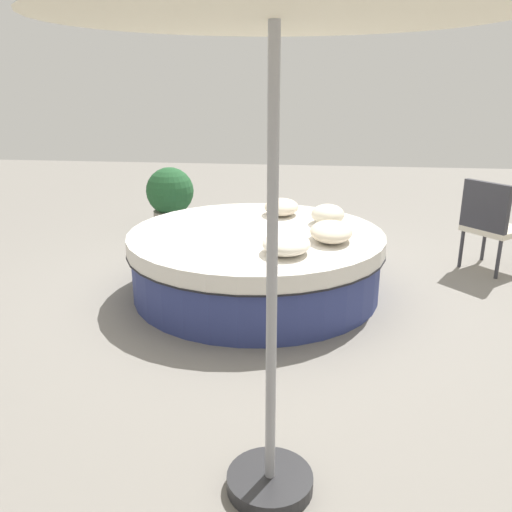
# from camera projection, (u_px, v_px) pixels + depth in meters

# --- Properties ---
(ground_plane) EXTENTS (16.00, 16.00, 0.00)m
(ground_plane) POSITION_uv_depth(u_px,v_px,m) (256.00, 291.00, 5.22)
(ground_plane) COLOR gray
(round_bed) EXTENTS (2.43, 2.43, 0.61)m
(round_bed) POSITION_uv_depth(u_px,v_px,m) (256.00, 261.00, 5.12)
(round_bed) COLOR navy
(round_bed) RESTS_ON ground_plane
(throw_pillow_0) EXTENTS (0.49, 0.40, 0.16)m
(throw_pillow_0) POSITION_uv_depth(u_px,v_px,m) (286.00, 244.00, 4.39)
(throw_pillow_0) COLOR silver
(throw_pillow_0) RESTS_ON round_bed
(throw_pillow_1) EXTENTS (0.54, 0.38, 0.17)m
(throw_pillow_1) POSITION_uv_depth(u_px,v_px,m) (331.00, 232.00, 4.73)
(throw_pillow_1) COLOR beige
(throw_pillow_1) RESTS_ON round_bed
(throw_pillow_2) EXTENTS (0.42, 0.33, 0.19)m
(throw_pillow_2) POSITION_uv_depth(u_px,v_px,m) (328.00, 214.00, 5.27)
(throw_pillow_2) COLOR beige
(throw_pillow_2) RESTS_ON round_bed
(throw_pillow_3) EXTENTS (0.46, 0.36, 0.17)m
(throw_pillow_3) POSITION_uv_depth(u_px,v_px,m) (281.00, 207.00, 5.62)
(throw_pillow_3) COLOR beige
(throw_pillow_3) RESTS_ON round_bed
(patio_chair) EXTENTS (0.72, 0.72, 0.98)m
(patio_chair) POSITION_uv_depth(u_px,v_px,m) (490.00, 221.00, 5.60)
(patio_chair) COLOR #333338
(patio_chair) RESTS_ON ground_plane
(planter) EXTENTS (0.62, 0.62, 0.89)m
(planter) POSITION_uv_depth(u_px,v_px,m) (170.00, 198.00, 7.01)
(planter) COLOR gray
(planter) RESTS_ON ground_plane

